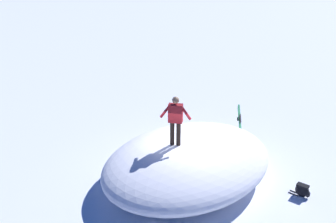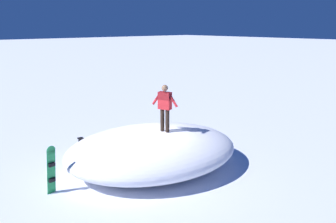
# 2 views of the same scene
# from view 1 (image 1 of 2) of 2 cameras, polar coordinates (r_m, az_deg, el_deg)

# --- Properties ---
(ground) EXTENTS (240.00, 240.00, 0.00)m
(ground) POSITION_cam_1_polar(r_m,az_deg,el_deg) (13.44, 3.14, -9.14)
(ground) COLOR white
(snow_mound) EXTENTS (7.14, 6.14, 1.38)m
(snow_mound) POSITION_cam_1_polar(r_m,az_deg,el_deg) (12.77, 2.98, -7.40)
(snow_mound) COLOR white
(snow_mound) RESTS_ON ground
(snowboarder_standing) EXTENTS (0.41, 0.97, 1.63)m
(snowboarder_standing) POSITION_cam_1_polar(r_m,az_deg,el_deg) (11.92, 1.11, -0.95)
(snowboarder_standing) COLOR black
(snowboarder_standing) RESTS_ON snow_mound
(snowboard_primary_upright) EXTENTS (0.29, 0.27, 1.57)m
(snowboard_primary_upright) POSITION_cam_1_polar(r_m,az_deg,el_deg) (15.38, 10.53, -1.65)
(snowboard_primary_upright) COLOR #1E8C47
(snowboard_primary_upright) RESTS_ON ground
(backpack_near) EXTENTS (0.29, 0.66, 0.42)m
(backpack_near) POSITION_cam_1_polar(r_m,az_deg,el_deg) (12.92, 19.22, -10.93)
(backpack_near) COLOR black
(backpack_near) RESTS_ON ground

